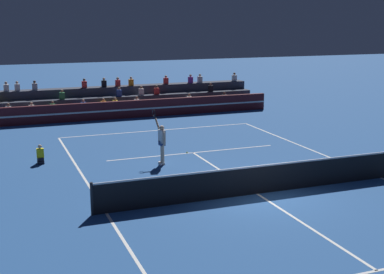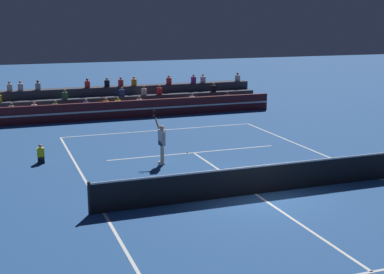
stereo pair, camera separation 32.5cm
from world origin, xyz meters
TOP-DOWN VIEW (x-y plane):
  - ground_plane at (0.00, 0.00)m, footprint 120.00×120.00m
  - court_lines at (0.00, 0.00)m, footprint 11.10×23.90m
  - tennis_net at (0.00, 0.00)m, footprint 12.00×0.10m
  - sponsor_banner_wall at (0.00, 16.23)m, footprint 18.00×0.26m
  - bleacher_stand at (-0.02, 18.77)m, footprint 17.74×2.85m
  - ball_kid_courtside at (-6.88, 7.05)m, footprint 0.30×0.36m
  - tennis_player at (-1.97, 5.07)m, footprint 0.32×1.29m
  - tennis_ball at (-0.28, 6.47)m, footprint 0.07×0.07m

SIDE VIEW (x-z plane):
  - ground_plane at x=0.00m, z-range 0.00..0.00m
  - court_lines at x=0.00m, z-range 0.00..0.01m
  - tennis_ball at x=-0.28m, z-range 0.00..0.07m
  - ball_kid_courtside at x=-6.88m, z-range -0.09..0.75m
  - tennis_net at x=0.00m, z-range -0.01..1.09m
  - sponsor_banner_wall at x=0.00m, z-range 0.00..1.10m
  - bleacher_stand at x=-0.02m, z-range -0.49..1.79m
  - tennis_player at x=-1.97m, z-range -0.19..2.15m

